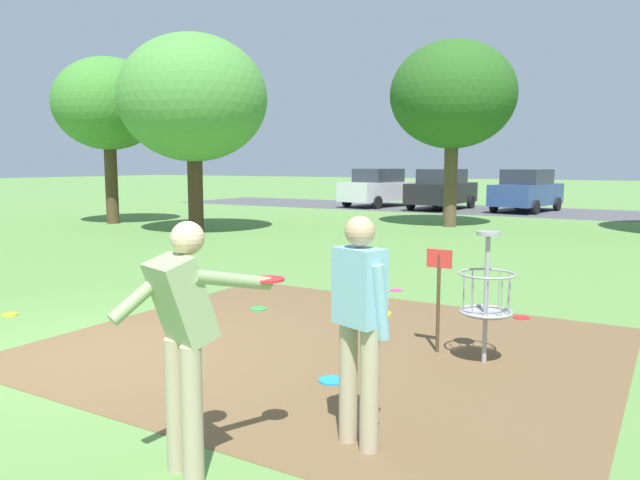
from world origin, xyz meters
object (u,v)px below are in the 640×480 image
at_px(frisbee_far_right, 521,318).
at_px(tree_mid_left, 453,96).
at_px(frisbee_near_basket, 396,290).
at_px(disc_golf_basket, 481,291).
at_px(parked_car_leftmost, 378,188).
at_px(player_throwing, 360,318).
at_px(frisbee_scattered_b, 332,381).
at_px(tree_near_right, 108,105).
at_px(frisbee_far_left, 493,307).
at_px(frisbee_scattered_a, 258,309).
at_px(tree_near_left, 193,99).
at_px(parked_car_center_left, 442,189).
at_px(frisbee_mid_grass, 10,315).
at_px(player_foreground_watching, 184,332).
at_px(parked_car_center_right, 527,191).

xyz_separation_m(frisbee_far_right, tree_mid_left, (-4.82, 11.23, 4.26)).
distance_m(frisbee_near_basket, frisbee_far_right, 2.32).
distance_m(disc_golf_basket, parked_car_leftmost, 23.49).
xyz_separation_m(player_throwing, frisbee_scattered_b, (-0.83, 1.05, -0.96)).
bearing_deg(parked_car_leftmost, frisbee_far_right, -59.61).
relative_size(tree_near_right, parked_car_leftmost, 1.27).
distance_m(frisbee_far_left, frisbee_scattered_a, 3.40).
xyz_separation_m(frisbee_scattered_a, frisbee_scattered_b, (2.34, -1.99, 0.00)).
bearing_deg(frisbee_far_right, parked_car_leftmost, 120.39).
bearing_deg(frisbee_far_right, tree_near_left, 152.68).
bearing_deg(frisbee_near_basket, disc_golf_basket, -52.66).
distance_m(frisbee_scattered_a, parked_car_center_left, 20.43).
distance_m(frisbee_near_basket, parked_car_center_left, 18.60).
height_order(player_throwing, frisbee_scattered_a, player_throwing).
height_order(disc_golf_basket, frisbee_far_left, disc_golf_basket).
bearing_deg(tree_near_left, frisbee_mid_grass, -62.12).
bearing_deg(player_throwing, frisbee_scattered_b, 128.19).
height_order(frisbee_near_basket, frisbee_far_right, same).
relative_size(frisbee_mid_grass, frisbee_far_right, 0.97).
bearing_deg(frisbee_mid_grass, parked_car_center_left, 94.09).
bearing_deg(player_throwing, parked_car_center_left, 108.05).
height_order(tree_mid_left, parked_car_center_left, tree_mid_left).
distance_m(frisbee_far_right, parked_car_leftmost, 21.67).
height_order(frisbee_near_basket, tree_near_right, tree_near_right).
relative_size(player_foreground_watching, parked_car_leftmost, 0.38).
xyz_separation_m(player_foreground_watching, frisbee_near_basket, (-1.20, 6.21, -0.98)).
bearing_deg(parked_car_center_right, frisbee_scattered_a, -88.12).
bearing_deg(frisbee_mid_grass, player_foreground_watching, -21.16).
distance_m(player_foreground_watching, frisbee_mid_grass, 5.59).
bearing_deg(tree_near_right, frisbee_scattered_b, -34.01).
bearing_deg(tree_near_left, tree_near_right, 172.07).
height_order(frisbee_mid_grass, parked_car_leftmost, parked_car_leftmost).
distance_m(parked_car_leftmost, parked_car_center_left, 3.28).
bearing_deg(frisbee_scattered_a, frisbee_mid_grass, -143.66).
bearing_deg(parked_car_leftmost, frisbee_mid_grass, -77.65).
bearing_deg(parked_car_center_left, player_throwing, -71.95).
relative_size(player_throwing, parked_car_leftmost, 0.38).
height_order(frisbee_mid_grass, frisbee_scattered_a, same).
height_order(player_throwing, frisbee_near_basket, player_throwing).
bearing_deg(parked_car_leftmost, tree_near_left, -89.81).
xyz_separation_m(frisbee_mid_grass, tree_near_right, (-9.23, 9.69, 4.08)).
bearing_deg(tree_mid_left, parked_car_center_right, 84.26).
distance_m(player_foreground_watching, parked_car_leftmost, 26.08).
bearing_deg(tree_mid_left, frisbee_scattered_b, -75.43).
height_order(frisbee_far_right, tree_near_left, tree_near_left).
height_order(frisbee_far_left, tree_mid_left, tree_mid_left).
xyz_separation_m(frisbee_near_basket, parked_car_leftmost, (-8.78, 17.89, 0.91)).
bearing_deg(parked_car_center_left, tree_mid_left, -68.62).
bearing_deg(parked_car_center_left, parked_car_center_right, 8.76).
bearing_deg(frisbee_near_basket, parked_car_center_right, 95.79).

